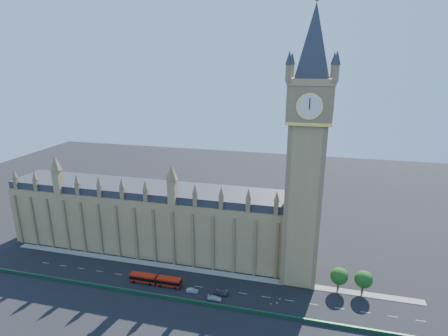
% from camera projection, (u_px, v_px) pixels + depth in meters
% --- Properties ---
extents(ground, '(400.00, 400.00, 0.00)m').
position_uv_depth(ground, '(188.00, 285.00, 125.42)').
color(ground, black).
rests_on(ground, ground).
extents(palace_westminster, '(120.00, 20.00, 28.00)m').
position_uv_depth(palace_westminster, '(149.00, 217.00, 147.64)').
color(palace_westminster, '#A17F4E').
rests_on(palace_westminster, ground).
extents(elizabeth_tower, '(20.59, 20.59, 105.00)m').
position_uv_depth(elizabeth_tower, '(308.00, 133.00, 114.03)').
color(elizabeth_tower, '#A17F4E').
rests_on(elizabeth_tower, ground).
extents(bridge_parapet, '(160.00, 0.60, 1.20)m').
position_uv_depth(bridge_parapet, '(179.00, 299.00, 116.87)').
color(bridge_parapet, '#1E4C2D').
rests_on(bridge_parapet, ground).
extents(kerb_north, '(160.00, 3.00, 0.16)m').
position_uv_depth(kerb_north, '(197.00, 270.00, 134.23)').
color(kerb_north, gray).
rests_on(kerb_north, ground).
extents(tree_east_near, '(6.00, 6.00, 8.50)m').
position_uv_depth(tree_east_near, '(340.00, 276.00, 121.17)').
color(tree_east_near, '#382619').
rests_on(tree_east_near, ground).
extents(tree_east_far, '(6.00, 6.00, 8.50)m').
position_uv_depth(tree_east_far, '(364.00, 279.00, 119.33)').
color(tree_east_far, '#382619').
rests_on(tree_east_far, ground).
extents(red_bus, '(19.21, 3.16, 3.26)m').
position_uv_depth(red_bus, '(155.00, 280.00, 125.45)').
color(red_bus, red).
rests_on(red_bus, ground).
extents(car_grey, '(4.97, 2.37, 1.64)m').
position_uv_depth(car_grey, '(221.00, 293.00, 119.97)').
color(car_grey, '#414449').
rests_on(car_grey, ground).
extents(car_silver, '(4.28, 1.86, 1.37)m').
position_uv_depth(car_silver, '(192.00, 291.00, 121.22)').
color(car_silver, '#A0A1A7').
rests_on(car_silver, ground).
extents(car_white, '(4.93, 2.06, 1.42)m').
position_uv_depth(car_white, '(215.00, 298.00, 117.21)').
color(car_white, silver).
rests_on(car_white, ground).
extents(cone_a, '(0.49, 0.49, 0.76)m').
position_uv_depth(cone_a, '(271.00, 304.00, 115.00)').
color(cone_a, black).
rests_on(cone_a, ground).
extents(cone_b, '(0.64, 0.64, 0.79)m').
position_uv_depth(cone_b, '(277.00, 303.00, 115.36)').
color(cone_b, black).
rests_on(cone_b, ground).
extents(cone_c, '(0.45, 0.45, 0.64)m').
position_uv_depth(cone_c, '(280.00, 299.00, 117.45)').
color(cone_c, black).
rests_on(cone_c, ground).
extents(cone_d, '(0.65, 0.65, 0.80)m').
position_uv_depth(cone_d, '(227.00, 291.00, 121.63)').
color(cone_d, black).
rests_on(cone_d, ground).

